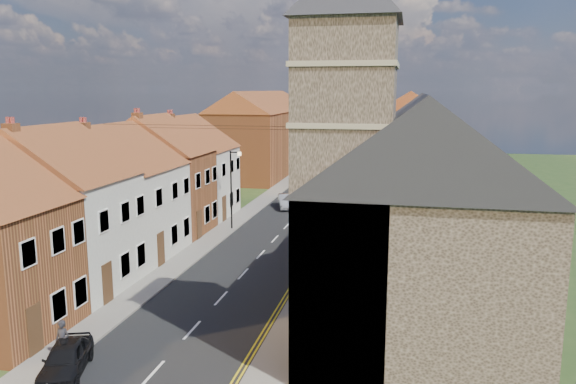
# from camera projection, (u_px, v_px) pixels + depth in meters

# --- Properties ---
(ground) EXTENTS (160.00, 160.00, 0.00)m
(ground) POSITION_uv_depth(u_px,v_px,m) (174.00, 350.00, 23.31)
(ground) COLOR #384A20
(ground) RESTS_ON ground
(road) EXTENTS (7.00, 90.00, 0.02)m
(road) POSITION_uv_depth(u_px,v_px,m) (305.00, 206.00, 52.16)
(road) COLOR black
(road) RESTS_ON ground
(pavement_left) EXTENTS (1.80, 90.00, 0.12)m
(pavement_left) POSITION_uv_depth(u_px,v_px,m) (259.00, 203.00, 53.06)
(pavement_left) COLOR slate
(pavement_left) RESTS_ON ground
(pavement_right) EXTENTS (1.80, 90.00, 0.12)m
(pavement_right) POSITION_uv_depth(u_px,v_px,m) (352.00, 207.00, 51.24)
(pavement_right) COLOR slate
(pavement_right) RESTS_ON ground
(church) EXTENTS (11.25, 14.25, 15.20)m
(church) POSITION_uv_depth(u_px,v_px,m) (410.00, 206.00, 23.51)
(church) COLOR #2C261E
(church) RESTS_ON ground
(cottage_r_tudor) EXTENTS (8.30, 5.20, 9.00)m
(cottage_r_tudor) POSITION_uv_depth(u_px,v_px,m) (407.00, 197.00, 32.80)
(cottage_r_tudor) COLOR white
(cottage_r_tudor) RESTS_ON ground
(cottage_r_white_near) EXTENTS (8.30, 6.00, 9.00)m
(cottage_r_white_near) POSITION_uv_depth(u_px,v_px,m) (408.00, 182.00, 37.99)
(cottage_r_white_near) COLOR brown
(cottage_r_white_near) RESTS_ON ground
(cottage_r_cream_mid) EXTENTS (8.30, 5.20, 9.00)m
(cottage_r_cream_mid) POSITION_uv_depth(u_px,v_px,m) (409.00, 171.00, 43.18)
(cottage_r_cream_mid) COLOR white
(cottage_r_cream_mid) RESTS_ON ground
(cottage_r_pink) EXTENTS (8.30, 6.00, 9.00)m
(cottage_r_pink) POSITION_uv_depth(u_px,v_px,m) (409.00, 162.00, 48.37)
(cottage_r_pink) COLOR #FFDBC9
(cottage_r_pink) RESTS_ON ground
(cottage_r_white_far) EXTENTS (8.30, 5.20, 9.00)m
(cottage_r_white_far) POSITION_uv_depth(u_px,v_px,m) (409.00, 155.00, 53.56)
(cottage_r_white_far) COLOR beige
(cottage_r_white_far) RESTS_ON ground
(cottage_r_cream_far) EXTENTS (8.30, 6.00, 9.00)m
(cottage_r_cream_far) POSITION_uv_depth(u_px,v_px,m) (409.00, 150.00, 58.76)
(cottage_r_cream_far) COLOR white
(cottage_r_cream_far) RESTS_ON ground
(cottage_l_cream) EXTENTS (8.30, 6.30, 9.10)m
(cottage_l_cream) POSITION_uv_depth(u_px,v_px,m) (50.00, 207.00, 29.76)
(cottage_l_cream) COLOR beige
(cottage_l_cream) RESTS_ON ground
(cottage_l_white) EXTENTS (8.30, 6.90, 8.80)m
(cottage_l_white) POSITION_uv_depth(u_px,v_px,m) (112.00, 189.00, 35.94)
(cottage_l_white) COLOR beige
(cottage_l_white) RESTS_ON ground
(cottage_l_brick_mid) EXTENTS (8.30, 5.70, 9.10)m
(cottage_l_brick_mid) POSITION_uv_depth(u_px,v_px,m) (154.00, 173.00, 41.78)
(cottage_l_brick_mid) COLOR brown
(cottage_l_brick_mid) RESTS_ON ground
(cottage_l_pink) EXTENTS (8.30, 6.30, 8.80)m
(cottage_l_pink) POSITION_uv_depth(u_px,v_px,m) (184.00, 165.00, 47.38)
(cottage_l_pink) COLOR beige
(cottage_l_pink) RESTS_ON ground
(block_right_far) EXTENTS (8.30, 24.20, 10.50)m
(block_right_far) POSITION_uv_depth(u_px,v_px,m) (410.00, 131.00, 73.32)
(block_right_far) COLOR white
(block_right_far) RESTS_ON ground
(block_left_far) EXTENTS (8.30, 24.20, 10.50)m
(block_left_far) POSITION_uv_depth(u_px,v_px,m) (262.00, 132.00, 72.37)
(block_left_far) COLOR brown
(block_left_far) RESTS_ON ground
(lamppost) EXTENTS (0.88, 0.15, 6.00)m
(lamppost) POSITION_uv_depth(u_px,v_px,m) (232.00, 185.00, 42.70)
(lamppost) COLOR black
(lamppost) RESTS_ON pavement_left
(car_near) EXTENTS (2.55, 3.94, 1.25)m
(car_near) POSITION_uv_depth(u_px,v_px,m) (66.00, 359.00, 21.27)
(car_near) COLOR black
(car_near) RESTS_ON ground
(car_mid) EXTENTS (2.39, 4.04, 1.26)m
(car_mid) POSITION_uv_depth(u_px,v_px,m) (286.00, 201.00, 51.13)
(car_mid) COLOR #9D9EA4
(car_mid) RESTS_ON ground
(car_far) EXTENTS (2.78, 4.37, 1.18)m
(car_far) POSITION_uv_depth(u_px,v_px,m) (307.00, 176.00, 66.58)
(car_far) COLOR navy
(car_far) RESTS_ON ground
(pedestrian_left) EXTENTS (0.62, 0.42, 1.67)m
(pedestrian_left) POSITION_uv_depth(u_px,v_px,m) (63.00, 341.00, 22.00)
(pedestrian_left) COLOR black
(pedestrian_left) RESTS_ON pavement_left
(pedestrian_right) EXTENTS (1.05, 0.92, 1.82)m
(pedestrian_right) POSITION_uv_depth(u_px,v_px,m) (331.00, 223.00, 41.19)
(pedestrian_right) COLOR black
(pedestrian_right) RESTS_ON pavement_right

